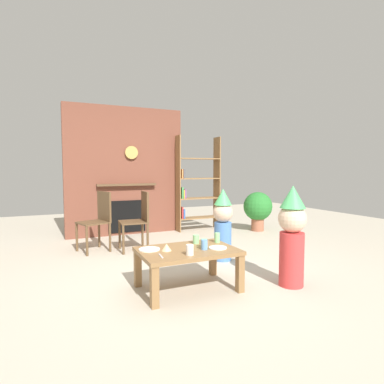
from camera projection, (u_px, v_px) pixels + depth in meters
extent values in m
plane|color=#BCB29E|center=(194.00, 272.00, 3.83)|extent=(12.00, 12.00, 0.00)
cube|color=brown|center=(125.00, 171.00, 6.01)|extent=(2.20, 0.18, 2.40)
cube|color=black|center=(127.00, 216.00, 5.98)|extent=(0.70, 0.02, 0.60)
cube|color=brown|center=(127.00, 185.00, 5.90)|extent=(1.10, 0.10, 0.04)
cylinder|color=tan|center=(131.00, 153.00, 5.91)|extent=(0.24, 0.04, 0.24)
cube|color=olive|center=(178.00, 184.00, 6.25)|extent=(0.02, 0.28, 1.90)
cube|color=olive|center=(217.00, 183.00, 6.61)|extent=(0.02, 0.28, 1.90)
cube|color=olive|center=(198.00, 218.00, 6.48)|extent=(0.86, 0.28, 0.02)
cube|color=olive|center=(198.00, 198.00, 6.46)|extent=(0.86, 0.28, 0.02)
cube|color=olive|center=(198.00, 179.00, 6.43)|extent=(0.86, 0.28, 0.02)
cube|color=olive|center=(198.00, 159.00, 6.40)|extent=(0.86, 0.28, 0.02)
cube|color=#B23333|center=(181.00, 212.00, 6.32)|extent=(0.03, 0.20, 0.23)
cube|color=#3359A5|center=(183.00, 213.00, 6.34)|extent=(0.03, 0.20, 0.19)
cube|color=#3F8C4C|center=(181.00, 193.00, 6.29)|extent=(0.04, 0.20, 0.22)
cube|color=gold|center=(183.00, 194.00, 6.31)|extent=(0.02, 0.20, 0.17)
cube|color=#8C4C99|center=(184.00, 194.00, 6.32)|extent=(0.02, 0.20, 0.18)
cube|color=#D87F3F|center=(181.00, 174.00, 6.26)|extent=(0.03, 0.20, 0.18)
cube|color=#4C4C51|center=(183.00, 174.00, 6.28)|extent=(0.04, 0.20, 0.18)
cube|color=olive|center=(188.00, 251.00, 3.26)|extent=(0.99, 0.67, 0.04)
cube|color=olive|center=(154.00, 287.00, 2.83)|extent=(0.07, 0.07, 0.38)
cube|color=olive|center=(240.00, 273.00, 3.20)|extent=(0.07, 0.07, 0.38)
cube|color=olive|center=(138.00, 269.00, 3.35)|extent=(0.07, 0.07, 0.38)
cube|color=olive|center=(213.00, 259.00, 3.72)|extent=(0.07, 0.07, 0.38)
cylinder|color=#8CD18C|center=(217.00, 238.00, 3.55)|extent=(0.06, 0.06, 0.11)
cylinder|color=#669EE0|center=(204.00, 245.00, 3.24)|extent=(0.07, 0.07, 0.10)
cylinder|color=#8CD18C|center=(204.00, 243.00, 3.32)|extent=(0.07, 0.07, 0.09)
cylinder|color=#8CD18C|center=(196.00, 239.00, 3.49)|extent=(0.07, 0.07, 0.10)
cylinder|color=silver|center=(190.00, 250.00, 3.03)|extent=(0.07, 0.07, 0.10)
cylinder|color=white|center=(149.00, 249.00, 3.23)|extent=(0.22, 0.22, 0.01)
cylinder|color=white|center=(218.00, 248.00, 3.29)|extent=(0.19, 0.19, 0.01)
cone|color=#EAC68C|center=(167.00, 247.00, 3.19)|extent=(0.10, 0.10, 0.07)
cube|color=silver|center=(161.00, 256.00, 2.99)|extent=(0.03, 0.15, 0.01)
cylinder|color=#D13838|center=(291.00, 259.00, 3.37)|extent=(0.26, 0.26, 0.57)
sphere|color=beige|center=(292.00, 219.00, 3.34)|extent=(0.30, 0.30, 0.30)
cone|color=#4CB766|center=(293.00, 197.00, 3.32)|extent=(0.27, 0.27, 0.24)
cylinder|color=#4C7FC6|center=(223.00, 241.00, 4.32)|extent=(0.23, 0.23, 0.52)
sphere|color=beige|center=(223.00, 212.00, 4.29)|extent=(0.27, 0.27, 0.27)
cone|color=#4CB766|center=(223.00, 197.00, 4.27)|extent=(0.24, 0.24, 0.22)
cube|color=brown|center=(93.00, 223.00, 4.75)|extent=(0.50, 0.50, 0.02)
cube|color=brown|center=(104.00, 206.00, 4.86)|extent=(0.15, 0.39, 0.45)
cylinder|color=brown|center=(77.00, 237.00, 4.78)|extent=(0.04, 0.04, 0.43)
cylinder|color=brown|center=(87.00, 241.00, 4.52)|extent=(0.04, 0.04, 0.43)
cylinder|color=brown|center=(99.00, 234.00, 5.02)|extent=(0.04, 0.04, 0.43)
cylinder|color=brown|center=(110.00, 238.00, 4.76)|extent=(0.04, 0.04, 0.43)
cube|color=brown|center=(133.00, 222.00, 4.81)|extent=(0.42, 0.42, 0.02)
cube|color=brown|center=(145.00, 206.00, 4.86)|extent=(0.05, 0.40, 0.45)
cylinder|color=brown|center=(120.00, 235.00, 4.93)|extent=(0.04, 0.04, 0.43)
cylinder|color=brown|center=(123.00, 240.00, 4.60)|extent=(0.04, 0.04, 0.43)
cylinder|color=brown|center=(142.00, 233.00, 5.06)|extent=(0.04, 0.04, 0.43)
cylinder|color=brown|center=(148.00, 238.00, 4.73)|extent=(0.04, 0.04, 0.43)
cylinder|color=#9E5B42|center=(258.00, 224.00, 6.38)|extent=(0.25, 0.25, 0.25)
sphere|color=#29782E|center=(258.00, 206.00, 6.36)|extent=(0.57, 0.57, 0.57)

